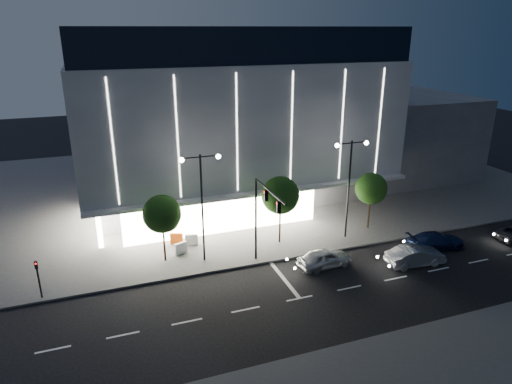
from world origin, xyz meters
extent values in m
plane|color=black|center=(0.00, 0.00, 0.00)|extent=(160.00, 160.00, 0.00)
cube|color=#474747|center=(5.00, 24.00, 0.07)|extent=(70.00, 40.00, 0.15)
cube|color=#4C4C51|center=(3.00, 24.00, 2.00)|extent=(28.00, 21.00, 4.00)
cube|color=gray|center=(3.00, 22.00, 9.50)|extent=(30.00, 25.00, 11.00)
cube|color=black|center=(3.00, 22.00, 16.50)|extent=(29.40, 24.50, 3.00)
cube|color=white|center=(0.00, 10.70, 2.00)|extent=(18.00, 0.40, 3.60)
cube|color=white|center=(-10.80, 16.00, 2.00)|extent=(0.40, 10.00, 3.60)
cube|color=gray|center=(3.00, 9.70, 4.10)|extent=(30.00, 2.00, 0.30)
cube|color=white|center=(3.00, 9.48, 9.50)|extent=(24.00, 0.06, 10.00)
cube|color=#4C4C51|center=(26.00, 24.00, 5.00)|extent=(16.00, 20.00, 10.00)
cylinder|color=black|center=(1.00, 4.80, 3.50)|extent=(0.18, 0.18, 7.00)
cylinder|color=black|center=(1.00, 1.90, 7.00)|extent=(0.14, 5.80, 0.14)
cube|color=black|center=(1.00, 2.60, 6.40)|extent=(0.28, 0.18, 0.85)
cube|color=black|center=(1.00, 0.20, 6.40)|extent=(0.28, 0.18, 0.85)
sphere|color=#FF0C0C|center=(0.88, 2.60, 6.70)|extent=(0.14, 0.14, 0.14)
cylinder|color=black|center=(-3.00, 6.00, 4.50)|extent=(0.16, 0.16, 9.00)
cylinder|color=black|center=(-3.70, 6.00, 8.80)|extent=(1.40, 0.10, 0.10)
cylinder|color=black|center=(-2.30, 6.00, 8.80)|extent=(1.40, 0.10, 0.10)
sphere|color=white|center=(-4.40, 6.00, 8.70)|extent=(0.36, 0.36, 0.36)
sphere|color=white|center=(-1.60, 6.00, 8.70)|extent=(0.36, 0.36, 0.36)
cylinder|color=black|center=(10.00, 6.00, 4.50)|extent=(0.16, 0.16, 9.00)
cylinder|color=black|center=(9.30, 6.00, 8.80)|extent=(1.40, 0.10, 0.10)
cylinder|color=black|center=(10.70, 6.00, 8.80)|extent=(1.40, 0.10, 0.10)
sphere|color=white|center=(8.60, 6.00, 8.70)|extent=(0.36, 0.36, 0.36)
sphere|color=white|center=(11.40, 6.00, 8.70)|extent=(0.36, 0.36, 0.36)
cylinder|color=black|center=(-15.00, 4.50, 1.50)|extent=(0.12, 0.12, 3.00)
cube|color=black|center=(-15.00, 4.50, 2.70)|extent=(0.22, 0.16, 0.55)
sphere|color=#FF0C0C|center=(-15.00, 4.39, 2.85)|extent=(0.10, 0.10, 0.10)
cylinder|color=black|center=(-6.00, 7.00, 1.89)|extent=(0.16, 0.16, 3.78)
sphere|color=#133B10|center=(-6.00, 7.00, 4.21)|extent=(3.02, 3.02, 3.02)
sphere|color=#133B10|center=(-5.70, 7.20, 3.67)|extent=(2.16, 2.16, 2.16)
sphere|color=#133B10|center=(-6.25, 6.85, 3.89)|extent=(1.94, 1.94, 1.94)
cylinder|color=black|center=(4.00, 7.00, 2.03)|extent=(0.16, 0.16, 4.06)
sphere|color=#133B10|center=(4.00, 7.00, 4.52)|extent=(3.25, 3.25, 3.25)
sphere|color=#133B10|center=(4.30, 7.20, 3.94)|extent=(2.32, 2.32, 2.32)
sphere|color=#133B10|center=(3.75, 6.85, 4.18)|extent=(2.09, 2.09, 2.09)
cylinder|color=black|center=(13.00, 7.00, 1.82)|extent=(0.16, 0.16, 3.64)
sphere|color=#133B10|center=(13.00, 7.00, 4.06)|extent=(2.91, 2.91, 2.91)
sphere|color=#133B10|center=(13.30, 7.20, 3.54)|extent=(2.08, 2.08, 2.08)
sphere|color=#133B10|center=(12.75, 6.85, 3.74)|extent=(1.87, 1.87, 1.87)
imported|color=#B6B9BE|center=(5.73, 1.94, 0.76)|extent=(4.59, 2.19, 1.52)
imported|color=#B3B5BB|center=(12.70, -0.20, 0.78)|extent=(4.85, 1.97, 1.57)
imported|color=#132049|center=(16.25, 1.56, 0.73)|extent=(5.23, 2.65, 1.46)
cube|color=white|center=(-4.58, 7.72, 0.65)|extent=(1.12, 0.63, 1.00)
cube|color=#F4560D|center=(-4.57, 9.67, 0.65)|extent=(1.11, 0.66, 1.00)
cube|color=white|center=(-3.40, 9.01, 0.65)|extent=(1.13, 0.47, 1.00)
camera|label=1|loc=(-10.20, -26.39, 17.89)|focal=32.00mm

